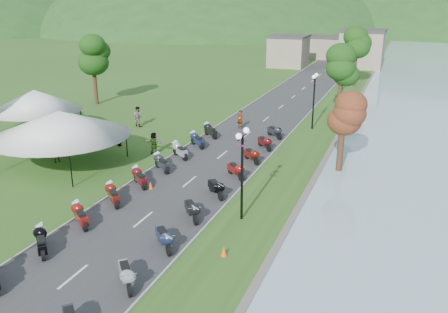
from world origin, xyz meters
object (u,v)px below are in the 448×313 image
(vendor_tent_main, at_px, (62,138))
(pedestrian_b, at_px, (138,126))
(pedestrian_c, at_px, (73,145))
(pedestrian_a, at_px, (58,162))

(vendor_tent_main, height_order, pedestrian_b, vendor_tent_main)
(pedestrian_c, bearing_deg, pedestrian_b, 141.90)
(vendor_tent_main, xyz_separation_m, pedestrian_a, (-0.89, 0.34, -2.00))
(pedestrian_a, height_order, pedestrian_c, pedestrian_c)
(vendor_tent_main, height_order, pedestrian_a, vendor_tent_main)
(pedestrian_a, xyz_separation_m, pedestrian_b, (0.31, 11.00, 0.00))
(vendor_tent_main, relative_size, pedestrian_b, 3.40)
(pedestrian_a, relative_size, pedestrian_c, 0.89)
(pedestrian_a, xyz_separation_m, pedestrian_c, (-1.67, 3.90, 0.00))
(vendor_tent_main, xyz_separation_m, pedestrian_c, (-2.56, 4.24, -2.00))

